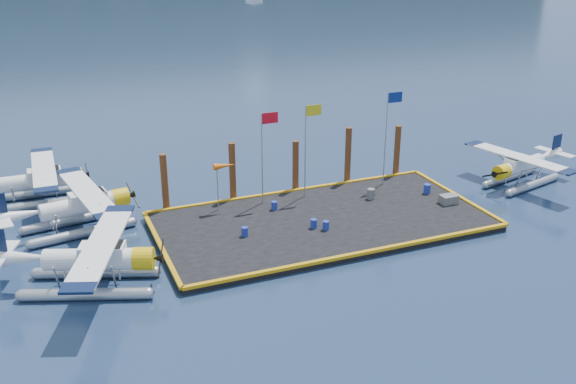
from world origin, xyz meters
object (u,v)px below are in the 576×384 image
(piling_0, at_px, (165,184))
(crate, at_px, (449,199))
(drum_1, at_px, (326,225))
(drum_5, at_px, (274,206))
(drum_2, at_px, (371,194))
(piling_1, at_px, (233,173))
(windsock, at_px, (224,167))
(seaplane_d, at_px, (520,168))
(flagpole_yellow, at_px, (308,137))
(drum_3, at_px, (314,223))
(piling_3, at_px, (348,157))
(seaplane_a, at_px, (96,262))
(piling_4, at_px, (397,152))
(piling_2, at_px, (296,168))
(seaplane_b, at_px, (82,208))
(drum_4, at_px, (427,189))
(flagpole_red, at_px, (265,144))
(flagpole_blue, at_px, (389,125))
(drum_0, at_px, (245,232))
(seaplane_c, at_px, (40,183))

(piling_0, bearing_deg, crate, -20.06)
(drum_1, height_order, drum_5, drum_5)
(drum_2, bearing_deg, piling_1, 156.32)
(drum_5, xyz_separation_m, windsock, (-2.82, 1.33, 2.55))
(seaplane_d, bearing_deg, windsock, 67.78)
(flagpole_yellow, bearing_deg, drum_3, -109.74)
(drum_2, height_order, piling_3, piling_3)
(piling_1, bearing_deg, drum_3, -64.89)
(seaplane_a, bearing_deg, piling_4, 130.25)
(drum_5, height_order, crate, crate)
(seaplane_d, bearing_deg, piling_4, 43.95)
(seaplane_a, relative_size, crate, 8.35)
(drum_5, distance_m, piling_2, 4.17)
(drum_1, bearing_deg, piling_4, 37.65)
(drum_2, xyz_separation_m, piling_1, (-8.37, 3.67, 1.35))
(seaplane_b, xyz_separation_m, drum_4, (22.02, -3.72, -0.71))
(flagpole_red, distance_m, piling_3, 7.33)
(crate, xyz_separation_m, piling_3, (-4.19, 6.28, 1.47))
(flagpole_red, relative_size, piling_4, 1.50)
(flagpole_red, height_order, piling_2, flagpole_red)
(flagpole_blue, relative_size, piling_3, 1.51)
(seaplane_b, distance_m, crate, 23.07)
(drum_4, xyz_separation_m, flagpole_blue, (-1.68, 2.66, 3.96))
(windsock, xyz_separation_m, piling_3, (9.53, 1.60, -1.08))
(drum_0, distance_m, piling_2, 8.28)
(seaplane_b, height_order, piling_3, piling_3)
(drum_5, xyz_separation_m, piling_2, (2.70, 2.93, 1.23))
(piling_1, xyz_separation_m, piling_2, (4.50, 0.00, -0.20))
(seaplane_a, height_order, piling_2, piling_2)
(seaplane_d, xyz_separation_m, flagpole_yellow, (-15.16, 3.00, 3.20))
(seaplane_a, height_order, drum_0, seaplane_a)
(seaplane_a, xyz_separation_m, drum_4, (22.12, 3.82, -0.76))
(seaplane_a, relative_size, piling_0, 2.35)
(seaplane_a, distance_m, drum_0, 8.87)
(flagpole_blue, bearing_deg, drum_4, -57.75)
(seaplane_b, bearing_deg, drum_3, 55.64)
(seaplane_d, bearing_deg, drum_4, 73.34)
(seaplane_a, distance_m, flagpole_yellow, 16.12)
(crate, xyz_separation_m, piling_2, (-8.19, 6.28, 1.22))
(seaplane_a, bearing_deg, drum_2, 123.97)
(drum_5, bearing_deg, piling_0, 155.02)
(drum_5, distance_m, piling_0, 7.07)
(drum_1, height_order, windsock, windsock)
(seaplane_b, distance_m, seaplane_c, 5.88)
(seaplane_b, relative_size, piling_1, 2.22)
(drum_2, bearing_deg, piling_4, 41.64)
(windsock, bearing_deg, flagpole_red, 0.00)
(piling_3, bearing_deg, seaplane_c, 166.41)
(seaplane_b, bearing_deg, seaplane_c, -167.65)
(drum_1, relative_size, drum_5, 1.00)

